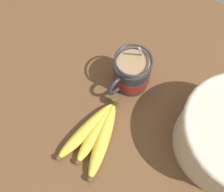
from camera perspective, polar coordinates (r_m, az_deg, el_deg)
The scene contains 3 objects.
table at distance 67.52cm, azimuth -1.42°, elevation -2.55°, with size 104.02×104.02×3.22cm.
coffee_mug at distance 65.17cm, azimuth 4.67°, elevation 5.09°, with size 15.04×9.73×13.72cm.
banana_bunch at distance 61.67cm, azimuth -3.81°, elevation -8.65°, with size 21.42×12.30×4.04cm.
Camera 1 is at (17.71, 19.42, 63.80)cm, focal length 40.00 mm.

